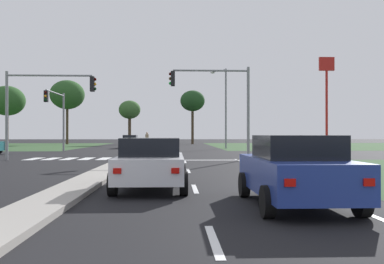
% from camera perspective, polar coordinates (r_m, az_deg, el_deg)
% --- Properties ---
extents(ground_plane, '(200.00, 200.00, 0.00)m').
position_cam_1_polar(ground_plane, '(33.03, -7.43, -3.13)').
color(ground_plane, black).
extents(grass_verge_far_right, '(35.00, 35.00, 0.01)m').
position_cam_1_polar(grass_verge_far_right, '(61.67, 19.13, -1.80)').
color(grass_verge_far_right, '#2D4C28').
rests_on(grass_verge_far_right, ground).
extents(median_island_near, '(1.20, 22.00, 0.14)m').
position_cam_1_polar(median_island_near, '(14.24, -14.22, -6.60)').
color(median_island_near, gray).
rests_on(median_island_near, ground).
extents(median_island_far, '(1.20, 36.00, 0.14)m').
position_cam_1_polar(median_island_far, '(57.95, -5.25, -1.84)').
color(median_island_far, gray).
rests_on(median_island_far, ground).
extents(lane_dash_near, '(0.14, 2.00, 0.01)m').
position_cam_1_polar(lane_dash_near, '(6.54, 3.02, -14.73)').
color(lane_dash_near, silver).
rests_on(lane_dash_near, ground).
extents(lane_dash_second, '(0.14, 2.00, 0.01)m').
position_cam_1_polar(lane_dash_second, '(12.43, 0.40, -7.83)').
color(lane_dash_second, silver).
rests_on(lane_dash_second, ground).
extents(lane_dash_third, '(0.14, 2.00, 0.01)m').
position_cam_1_polar(lane_dash_third, '(18.39, -0.51, -5.38)').
color(lane_dash_third, silver).
rests_on(lane_dash_third, ground).
extents(lane_dash_fourth, '(0.14, 2.00, 0.01)m').
position_cam_1_polar(lane_dash_fourth, '(24.37, -0.97, -4.13)').
color(lane_dash_fourth, silver).
rests_on(lane_dash_fourth, ground).
extents(edge_line_right, '(0.14, 24.00, 0.01)m').
position_cam_1_polar(edge_line_right, '(15.46, 12.50, -6.34)').
color(edge_line_right, silver).
rests_on(edge_line_right, ground).
extents(stop_bar_near, '(6.40, 0.50, 0.01)m').
position_cam_1_polar(stop_bar_near, '(25.92, -0.39, -3.90)').
color(stop_bar_near, silver).
rests_on(stop_bar_near, ground).
extents(crosswalk_bar_near, '(0.70, 2.80, 0.01)m').
position_cam_1_polar(crosswalk_bar_near, '(29.23, -20.98, -3.47)').
color(crosswalk_bar_near, silver).
rests_on(crosswalk_bar_near, ground).
extents(crosswalk_bar_second, '(0.70, 2.80, 0.01)m').
position_cam_1_polar(crosswalk_bar_second, '(28.88, -18.81, -3.52)').
color(crosswalk_bar_second, silver).
rests_on(crosswalk_bar_second, ground).
extents(crosswalk_bar_third, '(0.70, 2.80, 0.01)m').
position_cam_1_polar(crosswalk_bar_third, '(28.58, -16.59, -3.55)').
color(crosswalk_bar_third, silver).
rests_on(crosswalk_bar_third, ground).
extents(crosswalk_bar_fourth, '(0.70, 2.80, 0.01)m').
position_cam_1_polar(crosswalk_bar_fourth, '(28.32, -14.33, -3.59)').
color(crosswalk_bar_fourth, silver).
rests_on(crosswalk_bar_fourth, ground).
extents(crosswalk_bar_fifth, '(0.70, 2.80, 0.01)m').
position_cam_1_polar(crosswalk_bar_fifth, '(28.10, -12.03, -3.62)').
color(crosswalk_bar_fifth, silver).
rests_on(crosswalk_bar_fifth, ground).
extents(crosswalk_bar_sixth, '(0.70, 2.80, 0.01)m').
position_cam_1_polar(crosswalk_bar_sixth, '(27.93, -9.70, -3.64)').
color(crosswalk_bar_sixth, silver).
rests_on(crosswalk_bar_sixth, ground).
extents(crosswalk_bar_seventh, '(0.70, 2.80, 0.01)m').
position_cam_1_polar(crosswalk_bar_seventh, '(27.81, -7.35, -3.65)').
color(crosswalk_bar_seventh, silver).
rests_on(crosswalk_bar_seventh, ground).
extents(car_white_near, '(2.10, 4.17, 1.52)m').
position_cam_1_polar(car_white_near, '(12.33, -5.66, -4.28)').
color(car_white_near, silver).
rests_on(car_white_near, ground).
extents(car_silver_second, '(1.96, 4.53, 1.53)m').
position_cam_1_polar(car_silver_second, '(48.92, -8.52, -1.29)').
color(car_silver_second, '#B7B7BC').
rests_on(car_silver_second, ground).
extents(car_blue_third, '(2.08, 4.27, 1.61)m').
position_cam_1_polar(car_blue_third, '(9.71, 14.02, -5.10)').
color(car_blue_third, navy).
rests_on(car_blue_third, ground).
extents(car_grey_fourth, '(4.20, 2.02, 1.53)m').
position_cam_1_polar(car_grey_fourth, '(33.21, 12.93, -1.76)').
color(car_grey_fourth, slate).
rests_on(car_grey_fourth, ground).
extents(traffic_signal_far_left, '(0.32, 5.68, 5.50)m').
position_cam_1_polar(traffic_signal_far_left, '(38.85, -18.08, 3.00)').
color(traffic_signal_far_left, gray).
rests_on(traffic_signal_far_left, ground).
extents(traffic_signal_near_left, '(5.65, 0.32, 5.57)m').
position_cam_1_polar(traffic_signal_near_left, '(27.66, -20.14, 4.41)').
color(traffic_signal_near_left, gray).
rests_on(traffic_signal_near_left, ground).
extents(traffic_signal_near_right, '(5.17, 0.32, 5.94)m').
position_cam_1_polar(traffic_signal_near_right, '(26.53, 3.85, 5.05)').
color(traffic_signal_near_right, gray).
rests_on(traffic_signal_near_right, ground).
extents(street_lamp_third, '(1.72, 1.99, 9.08)m').
position_cam_1_polar(street_lamp_third, '(47.37, 4.50, 3.90)').
color(street_lamp_third, gray).
rests_on(street_lamp_third, ground).
extents(pedestrian_at_median, '(0.34, 0.34, 1.69)m').
position_cam_1_polar(pedestrian_at_median, '(41.19, -6.22, -0.95)').
color(pedestrian_at_median, maroon).
rests_on(pedestrian_at_median, median_island_far).
extents(fastfood_pole_sign, '(1.80, 0.40, 10.75)m').
position_cam_1_polar(fastfood_pole_sign, '(51.76, 18.06, 6.66)').
color(fastfood_pole_sign, red).
rests_on(fastfood_pole_sign, ground).
extents(treeline_near, '(5.48, 5.48, 9.20)m').
position_cam_1_polar(treeline_near, '(71.04, -24.13, 3.93)').
color(treeline_near, '#423323').
rests_on(treeline_near, ground).
extents(treeline_second, '(5.51, 5.51, 10.36)m').
position_cam_1_polar(treeline_second, '(70.03, -16.82, 4.92)').
color(treeline_second, '#423323').
rests_on(treeline_second, ground).
extents(treeline_third, '(3.35, 3.35, 6.85)m').
position_cam_1_polar(treeline_third, '(64.82, -8.60, 2.98)').
color(treeline_third, '#423323').
rests_on(treeline_third, ground).
extents(treeline_fourth, '(4.03, 4.03, 8.83)m').
position_cam_1_polar(treeline_fourth, '(68.14, 0.07, 4.26)').
color(treeline_fourth, '#423323').
rests_on(treeline_fourth, ground).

